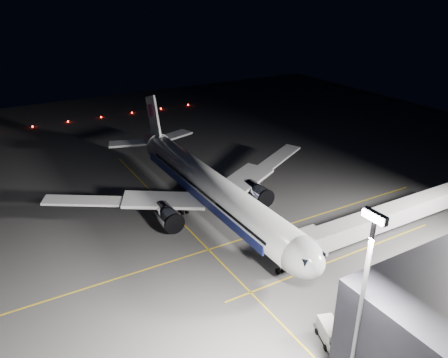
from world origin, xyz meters
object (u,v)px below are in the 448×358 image
airliner (208,186)px  baggage_tug (257,207)px  safety_cone_a (247,207)px  safety_cone_c (260,208)px  jet_bridge (381,219)px  floodlight_mast_south (363,293)px  safety_cone_b (257,184)px  service_truck (331,335)px

airliner → baggage_tug: (3.94, 8.00, -4.47)m
safety_cone_a → safety_cone_c: size_ratio=0.99×
baggage_tug → safety_cone_c: (-0.08, 0.59, -0.40)m
jet_bridge → baggage_tug: (-19.14, -10.06, -3.89)m
jet_bridge → floodlight_mast_south: (18.00, -24.07, 7.79)m
airliner → floodlight_mast_south: floodlight_mast_south is taller
jet_bridge → safety_cone_a: jet_bridge is taller
airliner → jet_bridge: airliner is taller
airliner → safety_cone_b: airliner is taller
jet_bridge → safety_cone_b: jet_bridge is taller
safety_cone_c → jet_bridge: bearing=26.2°
airliner → safety_cone_a: (2.43, 6.72, -4.88)m
safety_cone_c → safety_cone_a: bearing=-127.2°
safety_cone_a → service_truck: bearing=-16.5°
baggage_tug → safety_cone_a: size_ratio=4.21×
safety_cone_a → safety_cone_b: 10.47m
floodlight_mast_south → baggage_tug: size_ratio=8.71×
service_truck → safety_cone_c: service_truck is taller
service_truck → safety_cone_a: (-32.91, 9.78, -1.02)m
service_truck → safety_cone_b: (-40.43, 17.06, -0.97)m
floodlight_mast_south → safety_cone_a: floodlight_mast_south is taller
airliner → safety_cone_c: airliner is taller
service_truck → baggage_tug: 33.30m
floodlight_mast_south → baggage_tug: bearing=159.3°
service_truck → safety_cone_b: service_truck is taller
service_truck → safety_cone_b: 43.89m
jet_bridge → baggage_tug: bearing=-152.3°
baggage_tug → safety_cone_c: size_ratio=4.15×
safety_cone_a → safety_cone_b: (-7.52, 7.28, 0.05)m
service_truck → safety_cone_a: size_ratio=9.02×
jet_bridge → safety_cone_c: bearing=-153.8°
safety_cone_b → airliner: bearing=-70.0°
jet_bridge → floodlight_mast_south: floodlight_mast_south is taller
jet_bridge → airliner: bearing=-142.0°
airliner → jet_bridge: 29.31m
jet_bridge → service_truck: bearing=-59.8°
floodlight_mast_south → safety_cone_a: 42.44m
safety_cone_a → safety_cone_b: safety_cone_b is taller
safety_cone_a → safety_cone_c: (1.42, 1.87, 0.00)m
airliner → baggage_tug: bearing=63.8°
service_truck → safety_cone_c: 33.59m
jet_bridge → floodlight_mast_south: bearing=-53.2°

